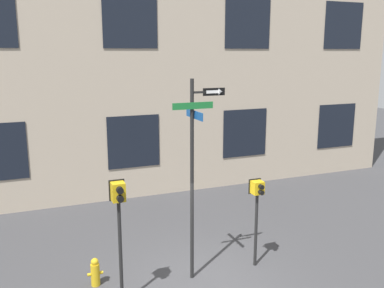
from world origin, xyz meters
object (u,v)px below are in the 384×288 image
object	(u,v)px
street_sign_pole	(194,164)
pedestrian_signal_right	(257,200)
pedestrian_signal_left	(119,210)
fire_hydrant	(95,272)

from	to	relation	value
street_sign_pole	pedestrian_signal_right	world-z (taller)	street_sign_pole
pedestrian_signal_left	pedestrian_signal_right	xyz separation A→B (m)	(3.70, 0.45, -0.41)
pedestrian_signal_right	fire_hydrant	bearing A→B (deg)	172.10
street_sign_pole	pedestrian_signal_left	xyz separation A→B (m)	(-1.96, -0.48, -0.71)
pedestrian_signal_left	pedestrian_signal_right	size ratio (longest dim) A/B	1.22
street_sign_pole	pedestrian_signal_right	distance (m)	2.07
pedestrian_signal_right	fire_hydrant	distance (m)	4.43
pedestrian_signal_left	street_sign_pole	bearing A→B (deg)	13.87
pedestrian_signal_left	fire_hydrant	world-z (taller)	pedestrian_signal_left
street_sign_pole	pedestrian_signal_right	bearing A→B (deg)	-1.17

